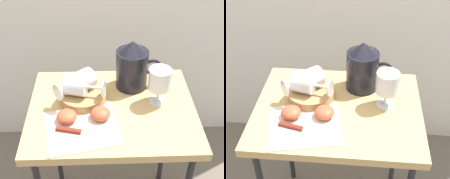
# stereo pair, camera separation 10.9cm
# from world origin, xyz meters

# --- Properties ---
(table) EXTENTS (0.60, 0.47, 0.67)m
(table) POSITION_xyz_m (0.00, 0.00, 0.61)
(table) COLOR tan
(table) RESTS_ON ground_plane
(linen_napkin) EXTENTS (0.28, 0.25, 0.00)m
(linen_napkin) POSITION_xyz_m (-0.10, -0.10, 0.67)
(linen_napkin) COLOR silver
(linen_napkin) RESTS_ON table
(basket_tray) EXTENTS (0.17, 0.17, 0.03)m
(basket_tray) POSITION_xyz_m (-0.10, 0.05, 0.69)
(basket_tray) COLOR #AD8451
(basket_tray) RESTS_ON table
(pitcher) EXTENTS (0.17, 0.12, 0.19)m
(pitcher) POSITION_xyz_m (0.08, 0.13, 0.75)
(pitcher) COLOR black
(pitcher) RESTS_ON table
(wine_glass_upright) EXTENTS (0.08, 0.08, 0.14)m
(wine_glass_upright) POSITION_xyz_m (0.17, 0.03, 0.77)
(wine_glass_upright) COLOR silver
(wine_glass_upright) RESTS_ON table
(wine_glass_tipped_near) EXTENTS (0.15, 0.10, 0.08)m
(wine_glass_tipped_near) POSITION_xyz_m (-0.12, 0.04, 0.75)
(wine_glass_tipped_near) COLOR silver
(wine_glass_tipped_near) RESTS_ON basket_tray
(wine_glass_tipped_far) EXTENTS (0.16, 0.15, 0.08)m
(wine_glass_tipped_far) POSITION_xyz_m (-0.11, 0.06, 0.75)
(wine_glass_tipped_far) COLOR silver
(wine_glass_tipped_far) RESTS_ON basket_tray
(apple_half_left) EXTENTS (0.07, 0.07, 0.04)m
(apple_half_left) POSITION_xyz_m (-0.16, -0.07, 0.70)
(apple_half_left) COLOR #C15133
(apple_half_left) RESTS_ON linen_napkin
(apple_half_right) EXTENTS (0.07, 0.07, 0.04)m
(apple_half_right) POSITION_xyz_m (-0.04, -0.06, 0.70)
(apple_half_right) COLOR #C15133
(apple_half_right) RESTS_ON linen_napkin
(knife) EXTENTS (0.21, 0.06, 0.01)m
(knife) POSITION_xyz_m (-0.12, -0.13, 0.68)
(knife) COLOR silver
(knife) RESTS_ON linen_napkin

